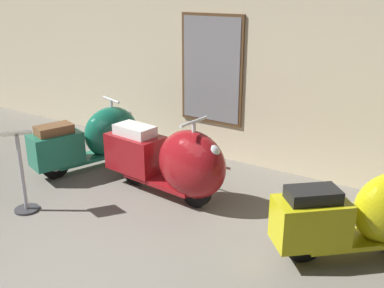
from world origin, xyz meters
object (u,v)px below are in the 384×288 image
scooter_0 (95,138)px  info_stanchion (23,178)px  scooter_2 (370,214)px  scooter_1 (173,162)px

scooter_0 → info_stanchion: size_ratio=1.63×
scooter_2 → info_stanchion: bearing=156.8°
scooter_1 → scooter_2: size_ratio=1.19×
scooter_0 → info_stanchion: bearing=-151.8°
info_stanchion → scooter_2: bearing=19.1°
scooter_0 → info_stanchion: (0.25, -1.41, -0.03)m
scooter_0 → scooter_2: 3.75m
scooter_0 → info_stanchion: info_stanchion is taller
scooter_0 → scooter_2: scooter_2 is taller
scooter_0 → scooter_1: 1.51m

